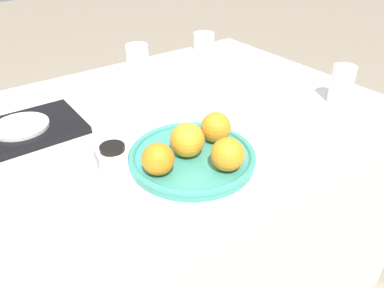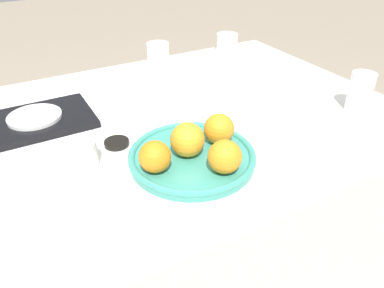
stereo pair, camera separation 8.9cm
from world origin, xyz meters
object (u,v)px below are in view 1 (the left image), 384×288
(orange_3, at_px, (216,127))
(cup_2, at_px, (137,56))
(fruit_platter, at_px, (192,156))
(side_plate, at_px, (21,126))
(orange_1, at_px, (186,141))
(cup_3, at_px, (78,163))
(orange_0, at_px, (158,159))
(serving_tray, at_px, (22,131))
(soy_dish, at_px, (112,148))
(cup_0, at_px, (152,77))
(cup_1, at_px, (204,42))
(napkin, at_px, (216,79))
(water_glass, at_px, (342,84))
(orange_2, at_px, (228,154))

(orange_3, height_order, cup_2, orange_3)
(fruit_platter, height_order, side_plate, side_plate)
(orange_1, relative_size, cup_3, 0.96)
(orange_0, distance_m, cup_2, 0.73)
(serving_tray, xyz_separation_m, side_plate, (0.00, 0.00, 0.02))
(serving_tray, bearing_deg, orange_0, -63.45)
(soy_dish, bearing_deg, side_plate, 126.94)
(cup_2, height_order, soy_dish, cup_2)
(cup_2, bearing_deg, fruit_platter, -108.11)
(side_plate, distance_m, soy_dish, 0.27)
(cup_2, bearing_deg, cup_0, -106.14)
(side_plate, xyz_separation_m, soy_dish, (0.16, -0.22, -0.02))
(orange_1, xyz_separation_m, cup_2, (0.22, 0.64, -0.02))
(serving_tray, height_order, cup_0, cup_0)
(orange_0, relative_size, cup_1, 0.82)
(fruit_platter, bearing_deg, napkin, 44.18)
(water_glass, relative_size, cup_1, 1.33)
(orange_0, bearing_deg, orange_3, 9.54)
(fruit_platter, relative_size, serving_tray, 0.99)
(orange_0, height_order, cup_1, orange_0)
(fruit_platter, bearing_deg, cup_0, 70.93)
(orange_0, xyz_separation_m, orange_2, (0.13, -0.08, 0.00))
(orange_3, xyz_separation_m, cup_0, (0.06, 0.41, -0.02))
(cup_2, bearing_deg, orange_3, -101.17)
(cup_0, xyz_separation_m, cup_3, (-0.39, -0.32, -0.01))
(cup_3, relative_size, soy_dish, 1.32)
(orange_1, xyz_separation_m, side_plate, (-0.29, 0.37, -0.04))
(cup_0, bearing_deg, side_plate, -173.11)
(cup_1, bearing_deg, orange_0, -133.92)
(orange_2, bearing_deg, cup_0, 77.35)
(orange_0, distance_m, water_glass, 0.67)
(fruit_platter, bearing_deg, orange_3, 11.79)
(orange_3, bearing_deg, fruit_platter, -168.21)
(orange_0, distance_m, serving_tray, 0.44)
(soy_dish, bearing_deg, orange_3, -32.68)
(cup_2, relative_size, napkin, 0.66)
(orange_3, bearing_deg, cup_3, 164.24)
(serving_tray, distance_m, side_plate, 0.02)
(cup_0, bearing_deg, cup_1, 29.26)
(orange_3, xyz_separation_m, cup_2, (0.12, 0.63, -0.02))
(serving_tray, height_order, napkin, serving_tray)
(side_plate, bearing_deg, orange_1, -52.41)
(orange_0, xyz_separation_m, water_glass, (0.67, 0.01, 0.00))
(orange_2, xyz_separation_m, cup_3, (-0.27, 0.20, -0.02))
(cup_2, relative_size, soy_dish, 1.33)
(orange_2, distance_m, water_glass, 0.55)
(orange_3, distance_m, side_plate, 0.53)
(cup_2, bearing_deg, side_plate, -152.10)
(orange_2, xyz_separation_m, napkin, (0.34, 0.45, -0.05))
(orange_0, xyz_separation_m, napkin, (0.47, 0.37, -0.05))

